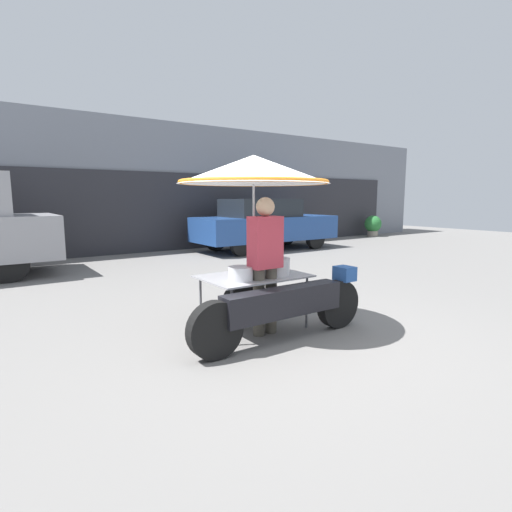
{
  "coord_description": "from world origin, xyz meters",
  "views": [
    {
      "loc": [
        -2.84,
        -3.53,
        1.63
      ],
      "look_at": [
        -0.08,
        0.43,
        0.92
      ],
      "focal_mm": 28.0,
      "sensor_mm": 36.0,
      "label": 1
    }
  ],
  "objects_px": {
    "vendor_motorcycle_cart": "(258,197)",
    "parked_car": "(265,224)",
    "vendor_person": "(265,259)",
    "potted_plant": "(373,225)"
  },
  "relations": [
    {
      "from": "parked_car",
      "to": "potted_plant",
      "type": "bearing_deg",
      "value": 8.7
    },
    {
      "from": "vendor_motorcycle_cart",
      "to": "vendor_person",
      "type": "xyz_separation_m",
      "value": [
        -0.03,
        -0.19,
        -0.72
      ]
    },
    {
      "from": "vendor_motorcycle_cart",
      "to": "vendor_person",
      "type": "bearing_deg",
      "value": -98.08
    },
    {
      "from": "vendor_motorcycle_cart",
      "to": "parked_car",
      "type": "distance_m",
      "value": 7.73
    },
    {
      "from": "vendor_person",
      "to": "parked_car",
      "type": "height_order",
      "value": "vendor_person"
    },
    {
      "from": "vendor_person",
      "to": "parked_car",
      "type": "xyz_separation_m",
      "value": [
        4.64,
        6.34,
        -0.1
      ]
    },
    {
      "from": "potted_plant",
      "to": "vendor_motorcycle_cart",
      "type": "bearing_deg",
      "value": -147.1
    },
    {
      "from": "parked_car",
      "to": "potted_plant",
      "type": "relative_size",
      "value": 5.17
    },
    {
      "from": "potted_plant",
      "to": "vendor_person",
      "type": "bearing_deg",
      "value": -146.48
    },
    {
      "from": "vendor_motorcycle_cart",
      "to": "potted_plant",
      "type": "height_order",
      "value": "vendor_motorcycle_cart"
    }
  ]
}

